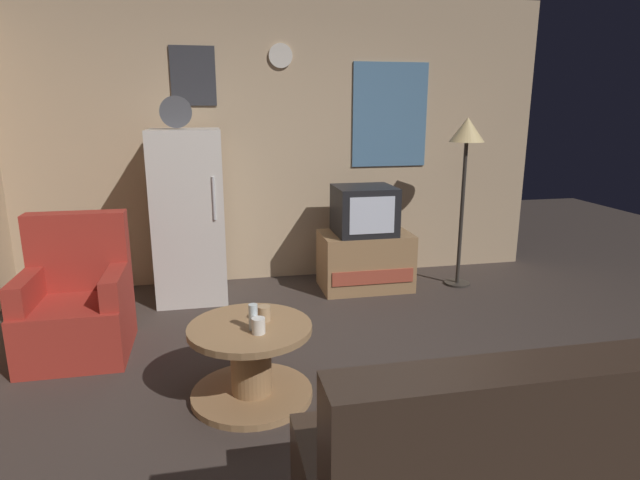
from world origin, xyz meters
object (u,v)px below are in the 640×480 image
coffee_table (251,362)px  fridge (189,216)px  crt_tv (364,210)px  couch (529,478)px  armchair (77,306)px  wine_glass (253,317)px  standing_lamp (466,143)px  mug_ceramic_white (258,326)px  tv_stand (365,261)px  mug_ceramic_tan (264,314)px

coffee_table → fridge: bearing=101.9°
fridge → crt_tv: bearing=-2.5°
coffee_table → couch: 1.63m
fridge → armchair: fridge is taller
crt_tv → wine_glass: crt_tv is taller
crt_tv → standing_lamp: (0.93, -0.09, 0.60)m
mug_ceramic_white → crt_tv: bearing=58.5°
standing_lamp → crt_tv: bearing=174.6°
tv_stand → standing_lamp: bearing=-5.6°
coffee_table → armchair: 1.43m
couch → mug_ceramic_tan: bearing=122.2°
armchair → couch: (2.09, -2.19, -0.03)m
standing_lamp → mug_ceramic_tan: bearing=-141.5°
mug_ceramic_white → couch: couch is taller
mug_ceramic_white → couch: 1.52m
crt_tv → mug_ceramic_tan: bearing=-122.9°
tv_stand → couch: couch is taller
tv_stand → armchair: armchair is taller
coffee_table → mug_ceramic_white: size_ratio=8.00×
mug_ceramic_white → armchair: armchair is taller
mug_ceramic_white → armchair: bearing=140.0°
standing_lamp → couch: size_ratio=0.94×
coffee_table → couch: couch is taller
fridge → couch: bearing=-67.0°
fridge → couch: 3.45m
fridge → standing_lamp: (2.51, -0.16, 0.60)m
standing_lamp → mug_ceramic_tan: 2.74m
coffee_table → couch: bearing=-54.2°
fridge → armchair: 1.29m
coffee_table → mug_ceramic_tan: size_ratio=8.00×
mug_ceramic_tan → mug_ceramic_white: bearing=-105.9°
tv_stand → crt_tv: 0.49m
tv_stand → mug_ceramic_white: (-1.17, -1.88, 0.24)m
wine_glass → mug_ceramic_white: bearing=-68.9°
mug_ceramic_tan → standing_lamp: bearing=38.5°
crt_tv → mug_ceramic_tan: (-1.10, -1.71, -0.25)m
fridge → mug_ceramic_white: bearing=-77.7°
crt_tv → armchair: crt_tv is taller
crt_tv → mug_ceramic_white: crt_tv is taller
standing_lamp → tv_stand: bearing=174.4°
tv_stand → crt_tv: size_ratio=1.56×
tv_stand → armchair: size_ratio=0.87×
crt_tv → armchair: size_ratio=0.56×
mug_ceramic_tan → fridge: bearing=105.0°
mug_ceramic_white → mug_ceramic_tan: (0.05, 0.17, 0.00)m
crt_tv → mug_ceramic_white: bearing=-121.5°
coffee_table → mug_ceramic_white: 0.30m
standing_lamp → mug_ceramic_white: standing_lamp is taller
crt_tv → standing_lamp: standing_lamp is taller
armchair → coffee_table: bearing=-37.3°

